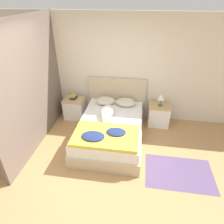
{
  "coord_description": "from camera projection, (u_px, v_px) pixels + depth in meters",
  "views": [
    {
      "loc": [
        0.71,
        -2.5,
        2.88
      ],
      "look_at": [
        0.13,
        1.23,
        0.6
      ],
      "focal_mm": 32.0,
      "sensor_mm": 36.0,
      "label": 1
    }
  ],
  "objects": [
    {
      "name": "ground_plane",
      "position": [
        95.0,
        173.0,
        3.7
      ],
      "size": [
        16.0,
        16.0,
        0.0
      ],
      "primitive_type": "plane",
      "color": "tan"
    },
    {
      "name": "wall_back",
      "position": [
        112.0,
        69.0,
        4.84
      ],
      "size": [
        9.0,
        0.06,
        2.55
      ],
      "color": "beige",
      "rests_on": "ground_plane"
    },
    {
      "name": "pillow_right",
      "position": [
        126.0,
        102.0,
        4.86
      ],
      "size": [
        0.47,
        0.4,
        0.14
      ],
      "color": "beige",
      "rests_on": "bed"
    },
    {
      "name": "wall_side_left",
      "position": [
        37.0,
        82.0,
        4.11
      ],
      "size": [
        0.06,
        3.1,
        2.55
      ],
      "color": "#706056",
      "rests_on": "ground_plane"
    },
    {
      "name": "rug",
      "position": [
        179.0,
        173.0,
        3.69
      ],
      "size": [
        1.23,
        0.84,
        0.0
      ],
      "color": "#604C75",
      "rests_on": "ground_plane"
    },
    {
      "name": "table_lamp",
      "position": [
        161.0,
        97.0,
        4.66
      ],
      "size": [
        0.18,
        0.18,
        0.3
      ],
      "color": "#336B4C",
      "rests_on": "nightstand_right"
    },
    {
      "name": "pillow_left",
      "position": [
        105.0,
        101.0,
        4.93
      ],
      "size": [
        0.47,
        0.4,
        0.14
      ],
      "color": "beige",
      "rests_on": "bed"
    },
    {
      "name": "nightstand_right",
      "position": [
        159.0,
        115.0,
        4.93
      ],
      "size": [
        0.52,
        0.45,
        0.54
      ],
      "color": "white",
      "rests_on": "ground_plane"
    },
    {
      "name": "nightstand_left",
      "position": [
        75.0,
        108.0,
        5.21
      ],
      "size": [
        0.52,
        0.45,
        0.54
      ],
      "color": "white",
      "rests_on": "ground_plane"
    },
    {
      "name": "quilt",
      "position": [
        105.0,
        135.0,
        3.78
      ],
      "size": [
        1.24,
        0.79,
        0.12
      ],
      "color": "yellow",
      "rests_on": "bed"
    },
    {
      "name": "bed",
      "position": [
        111.0,
        130.0,
        4.42
      ],
      "size": [
        1.37,
        2.02,
        0.5
      ],
      "color": "#C6B28E",
      "rests_on": "ground_plane"
    },
    {
      "name": "headboard",
      "position": [
        117.0,
        97.0,
        5.14
      ],
      "size": [
        1.45,
        0.06,
        1.07
      ],
      "color": "#C6B28E",
      "rests_on": "ground_plane"
    },
    {
      "name": "dog",
      "position": [
        107.0,
        112.0,
        4.42
      ],
      "size": [
        0.3,
        0.78,
        0.19
      ],
      "color": "silver",
      "rests_on": "bed"
    },
    {
      "name": "book_stack",
      "position": [
        74.0,
        97.0,
        5.07
      ],
      "size": [
        0.17,
        0.22,
        0.09
      ],
      "color": "#285689",
      "rests_on": "nightstand_left"
    }
  ]
}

